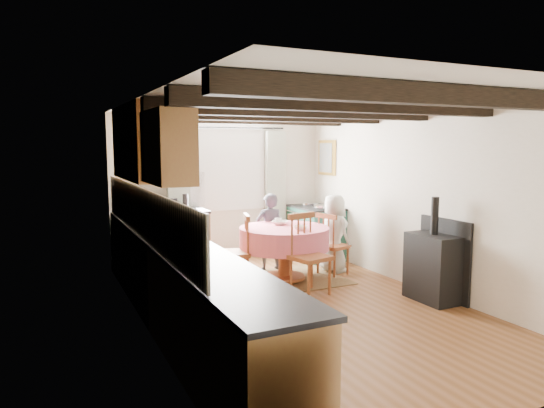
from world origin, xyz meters
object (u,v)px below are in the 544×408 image
chair_near (311,254)px  cast_iron_stove (433,249)px  chair_right (333,244)px  child_far (270,232)px  chair_left (234,250)px  aga_range (316,232)px  dining_table (284,254)px  cup (278,221)px  child_right (334,233)px

chair_near → cast_iron_stove: cast_iron_stove is taller
chair_right → cast_iron_stove: (0.43, -1.59, 0.18)m
cast_iron_stove → child_far: 2.53m
chair_left → chair_right: bearing=103.9°
aga_range → cast_iron_stove: cast_iron_stove is taller
chair_near → cast_iron_stove: 1.52m
chair_left → cast_iron_stove: size_ratio=0.77×
chair_right → cast_iron_stove: cast_iron_stove is taller
dining_table → chair_near: (0.00, -0.74, 0.14)m
aga_range → child_far: size_ratio=0.82×
cast_iron_stove → cup: cast_iron_stove is taller
chair_left → cup: (0.77, 0.20, 0.32)m
child_right → aga_range: bearing=-25.5°
chair_left → aga_range: chair_left is taller
child_far → cup: size_ratio=11.41×
aga_range → chair_near: bearing=-122.5°
chair_left → cast_iron_stove: bearing=66.3°
child_far → chair_near: bearing=93.2°
chair_right → cup: size_ratio=8.91×
aga_range → cup: 1.39m
child_right → cup: 0.91m
cast_iron_stove → child_far: size_ratio=1.09×
dining_table → child_far: 0.66m
dining_table → chair_right: chair_right is taller
dining_table → chair_near: bearing=-89.8°
aga_range → child_right: 0.96m
chair_near → dining_table: bearing=77.6°
child_right → cast_iron_stove: bearing=179.2°
chair_left → child_far: child_far is taller
dining_table → cup: 0.49m
dining_table → aga_range: 1.51m
aga_range → cup: (-1.10, -0.78, 0.36)m
chair_near → cast_iron_stove: (1.23, -0.88, 0.12)m
child_right → chair_left: bearing=80.1°
chair_left → cup: size_ratio=9.51×
cast_iron_stove → child_right: (-0.33, 1.72, -0.05)m
chair_near → child_far: bearing=74.8°
chair_left → aga_range: (1.86, 0.98, -0.04)m
child_right → child_far: bearing=45.7°
chair_right → cast_iron_stove: bearing=178.2°
aga_range → child_far: 1.13m
cast_iron_stove → child_right: 1.75m
dining_table → chair_near: chair_near is taller
chair_left → child_far: 1.00m
child_right → chair_near: bearing=121.2°
chair_left → cup: bearing=121.2°
chair_left → cup: chair_left is taller
chair_near → chair_right: bearing=29.1°
aga_range → child_far: child_far is taller
cup → aga_range: bearing=35.3°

